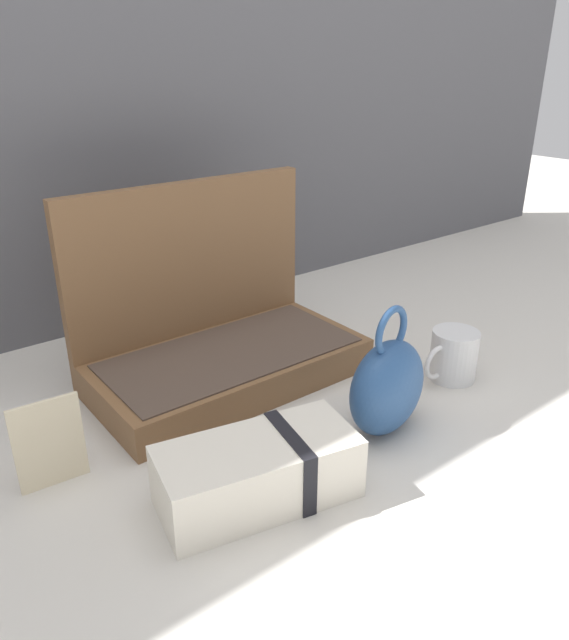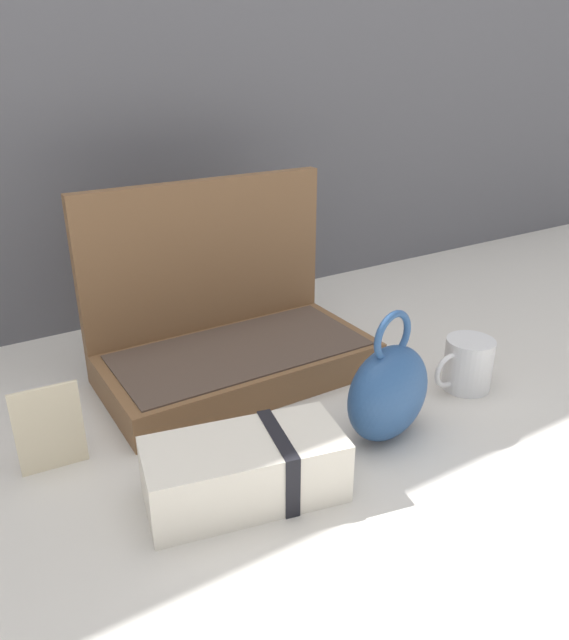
{
  "view_description": "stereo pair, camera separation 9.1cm",
  "coord_description": "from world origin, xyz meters",
  "px_view_note": "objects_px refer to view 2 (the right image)",
  "views": [
    {
      "loc": [
        -0.5,
        -0.68,
        0.56
      ],
      "look_at": [
        0.02,
        -0.02,
        0.19
      ],
      "focal_mm": 34.03,
      "sensor_mm": 36.0,
      "label": 1
    },
    {
      "loc": [
        -0.42,
        -0.73,
        0.56
      ],
      "look_at": [
        0.02,
        -0.02,
        0.19
      ],
      "focal_mm": 34.03,
      "sensor_mm": 36.0,
      "label": 2
    }
  ],
  "objects_px": {
    "open_suitcase": "(229,331)",
    "coffee_mug": "(467,364)",
    "info_card_left": "(49,429)",
    "teal_pouch_handbag": "(388,392)",
    "cream_toiletry_bag": "(247,469)"
  },
  "relations": [
    {
      "from": "open_suitcase",
      "to": "coffee_mug",
      "type": "xyz_separation_m",
      "value": [
        0.34,
        -0.29,
        -0.04
      ]
    },
    {
      "from": "open_suitcase",
      "to": "info_card_left",
      "type": "xyz_separation_m",
      "value": [
        -0.36,
        -0.13,
        -0.02
      ]
    },
    {
      "from": "teal_pouch_handbag",
      "to": "cream_toiletry_bag",
      "type": "relative_size",
      "value": 0.75
    },
    {
      "from": "coffee_mug",
      "to": "cream_toiletry_bag",
      "type": "bearing_deg",
      "value": -173.62
    },
    {
      "from": "open_suitcase",
      "to": "cream_toiletry_bag",
      "type": "distance_m",
      "value": 0.37
    },
    {
      "from": "coffee_mug",
      "to": "info_card_left",
      "type": "distance_m",
      "value": 0.71
    },
    {
      "from": "cream_toiletry_bag",
      "to": "info_card_left",
      "type": "relative_size",
      "value": 2.13
    },
    {
      "from": "cream_toiletry_bag",
      "to": "info_card_left",
      "type": "xyz_separation_m",
      "value": [
        -0.21,
        0.21,
        0.02
      ]
    },
    {
      "from": "cream_toiletry_bag",
      "to": "coffee_mug",
      "type": "bearing_deg",
      "value": 6.38
    },
    {
      "from": "open_suitcase",
      "to": "cream_toiletry_bag",
      "type": "xyz_separation_m",
      "value": [
        -0.14,
        -0.34,
        -0.04
      ]
    },
    {
      "from": "cream_toiletry_bag",
      "to": "coffee_mug",
      "type": "relative_size",
      "value": 2.32
    },
    {
      "from": "open_suitcase",
      "to": "info_card_left",
      "type": "distance_m",
      "value": 0.38
    },
    {
      "from": "teal_pouch_handbag",
      "to": "coffee_mug",
      "type": "relative_size",
      "value": 1.75
    },
    {
      "from": "open_suitcase",
      "to": "coffee_mug",
      "type": "distance_m",
      "value": 0.44
    },
    {
      "from": "open_suitcase",
      "to": "coffee_mug",
      "type": "relative_size",
      "value": 3.97
    }
  ]
}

